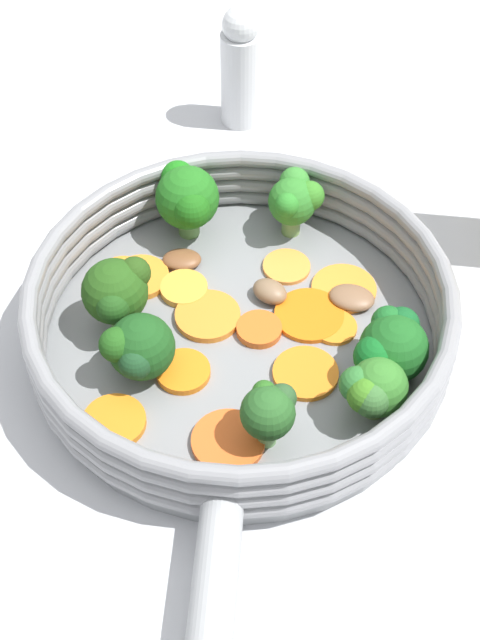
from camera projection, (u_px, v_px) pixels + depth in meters
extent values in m
plane|color=#B8B9BE|center=(240.00, 348.00, 0.60)|extent=(4.00, 4.00, 0.00)
cylinder|color=gray|center=(240.00, 341.00, 0.60)|extent=(0.27, 0.27, 0.01)
torus|color=gray|center=(240.00, 329.00, 0.59)|extent=(0.28, 0.28, 0.01)
torus|color=gray|center=(240.00, 317.00, 0.58)|extent=(0.28, 0.28, 0.01)
torus|color=gray|center=(240.00, 305.00, 0.57)|extent=(0.28, 0.28, 0.01)
torus|color=gray|center=(240.00, 293.00, 0.56)|extent=(0.28, 0.28, 0.01)
sphere|color=gray|center=(164.00, 489.00, 0.51)|extent=(0.01, 0.01, 0.01)
sphere|color=gray|center=(285.00, 497.00, 0.51)|extent=(0.01, 0.01, 0.01)
cylinder|color=orange|center=(335.00, 327.00, 0.59)|extent=(0.04, 0.04, 0.00)
cylinder|color=orange|center=(287.00, 267.00, 0.63)|extent=(0.05, 0.05, 0.00)
cylinder|color=orange|center=(140.00, 277.00, 0.62)|extent=(0.05, 0.05, 0.00)
cylinder|color=orange|center=(208.00, 316.00, 0.60)|extent=(0.06, 0.06, 0.00)
cylinder|color=orange|center=(114.00, 422.00, 0.54)|extent=(0.06, 0.06, 0.00)
cylinder|color=orange|center=(309.00, 315.00, 0.60)|extent=(0.06, 0.06, 0.00)
cylinder|color=orange|center=(183.00, 371.00, 0.57)|extent=(0.04, 0.04, 0.00)
cylinder|color=orange|center=(259.00, 328.00, 0.59)|extent=(0.04, 0.04, 0.01)
cylinder|color=#DC5B21|center=(228.00, 441.00, 0.53)|extent=(0.06, 0.06, 0.00)
cylinder|color=orange|center=(306.00, 373.00, 0.57)|extent=(0.06, 0.06, 0.00)
cylinder|color=orange|center=(344.00, 288.00, 0.62)|extent=(0.06, 0.06, 0.00)
cylinder|color=orange|center=(122.00, 276.00, 0.62)|extent=(0.05, 0.05, 0.01)
cylinder|color=#F69E35|center=(184.00, 289.00, 0.62)|extent=(0.03, 0.03, 0.01)
cylinder|color=#8CAD60|center=(144.00, 365.00, 0.57)|extent=(0.02, 0.02, 0.01)
sphere|color=#184719|center=(141.00, 347.00, 0.55)|extent=(0.04, 0.04, 0.04)
sphere|color=#194020|center=(136.00, 363.00, 0.54)|extent=(0.02, 0.02, 0.02)
sphere|color=#1E5016|center=(117.00, 345.00, 0.54)|extent=(0.02, 0.02, 0.02)
cylinder|color=#5F8D45|center=(189.00, 222.00, 0.65)|extent=(0.02, 0.02, 0.02)
sphere|color=#1F671B|center=(187.00, 198.00, 0.63)|extent=(0.05, 0.05, 0.05)
sphere|color=#1A5D14|center=(192.00, 209.00, 0.62)|extent=(0.03, 0.03, 0.03)
sphere|color=#196F15|center=(178.00, 177.00, 0.63)|extent=(0.02, 0.02, 0.02)
cylinder|color=#74974E|center=(291.00, 222.00, 0.65)|extent=(0.01, 0.01, 0.02)
sphere|color=#2E7728|center=(292.00, 201.00, 0.63)|extent=(0.03, 0.03, 0.03)
sphere|color=#2A7C26|center=(287.00, 205.00, 0.62)|extent=(0.02, 0.02, 0.02)
sphere|color=#337E2D|center=(294.00, 182.00, 0.64)|extent=(0.02, 0.02, 0.02)
sphere|color=#337A23|center=(310.00, 196.00, 0.63)|extent=(0.02, 0.02, 0.02)
cylinder|color=#7FA355|center=(390.00, 367.00, 0.57)|extent=(0.01, 0.01, 0.01)
sphere|color=#1A571D|center=(394.00, 349.00, 0.55)|extent=(0.04, 0.04, 0.04)
sphere|color=#195D23|center=(388.00, 322.00, 0.56)|extent=(0.02, 0.02, 0.02)
sphere|color=#115D1F|center=(375.00, 357.00, 0.54)|extent=(0.03, 0.03, 0.03)
sphere|color=#135222|center=(401.00, 325.00, 0.56)|extent=(0.02, 0.02, 0.02)
cylinder|color=#78A054|center=(375.00, 404.00, 0.55)|extent=(0.01, 0.01, 0.02)
sphere|color=#327127|center=(378.00, 387.00, 0.53)|extent=(0.04, 0.04, 0.04)
sphere|color=#3A771E|center=(365.00, 395.00, 0.52)|extent=(0.02, 0.02, 0.02)
sphere|color=#35672F|center=(371.00, 399.00, 0.52)|extent=(0.02, 0.02, 0.02)
sphere|color=#2C6C2D|center=(357.00, 384.00, 0.53)|extent=(0.02, 0.02, 0.02)
cylinder|color=#6DA45D|center=(267.00, 431.00, 0.53)|extent=(0.01, 0.01, 0.02)
sphere|color=#255622|center=(267.00, 413.00, 0.52)|extent=(0.03, 0.03, 0.03)
sphere|color=#265D1C|center=(272.00, 391.00, 0.52)|extent=(0.01, 0.01, 0.01)
sphere|color=#284C26|center=(282.00, 398.00, 0.52)|extent=(0.02, 0.02, 0.02)
cylinder|color=#7BB360|center=(118.00, 314.00, 0.59)|extent=(0.01, 0.01, 0.02)
sphere|color=#224B15|center=(115.00, 292.00, 0.57)|extent=(0.04, 0.04, 0.04)
sphere|color=#1C4615|center=(113.00, 306.00, 0.56)|extent=(0.02, 0.02, 0.02)
sphere|color=#244513|center=(135.00, 273.00, 0.57)|extent=(0.02, 0.02, 0.02)
ellipsoid|color=#7F6247|center=(270.00, 291.00, 0.61)|extent=(0.03, 0.03, 0.01)
ellipsoid|color=brown|center=(352.00, 298.00, 0.61)|extent=(0.04, 0.04, 0.01)
ellipsoid|color=brown|center=(182.00, 260.00, 0.63)|extent=(0.03, 0.03, 0.01)
cylinder|color=silver|center=(241.00, 79.00, 0.74)|extent=(0.03, 0.03, 0.08)
sphere|color=silver|center=(241.00, 25.00, 0.70)|extent=(0.03, 0.03, 0.03)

